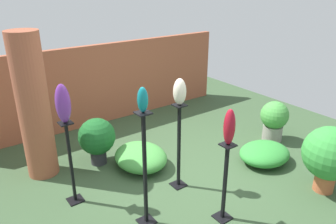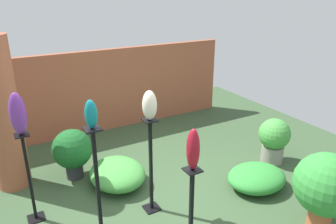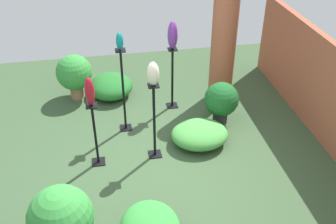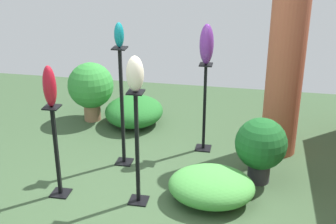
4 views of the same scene
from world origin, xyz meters
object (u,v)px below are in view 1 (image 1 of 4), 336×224
object	(u,v)px
pedestal_teal	(145,175)
art_vase_ivory	(180,92)
potted_plant_walkway_edge	(97,138)
brick_pillar	(34,107)
pedestal_ruby	(225,186)
pedestal_violet	(71,167)
art_vase_ruby	(229,127)
potted_plant_mid_left	(330,155)
art_vase_teal	(143,100)
potted_plant_front_left	(274,119)
pedestal_ivory	(179,150)
art_vase_violet	(63,104)

from	to	relation	value
pedestal_teal	art_vase_ivory	distance (m)	1.17
art_vase_ivory	potted_plant_walkway_edge	bearing A→B (deg)	118.03
brick_pillar	pedestal_ruby	distance (m)	2.88
pedestal_violet	art_vase_ruby	xyz separation A→B (m)	(1.38, -1.42, 0.73)
potted_plant_mid_left	potted_plant_walkway_edge	xyz separation A→B (m)	(-2.27, 2.56, -0.12)
brick_pillar	potted_plant_mid_left	bearing A→B (deg)	-42.19
pedestal_teal	art_vase_teal	world-z (taller)	art_vase_teal
pedestal_teal	potted_plant_front_left	bearing A→B (deg)	9.39
potted_plant_front_left	brick_pillar	bearing A→B (deg)	160.11
pedestal_ivory	pedestal_violet	size ratio (longest dim) A/B	1.08
pedestal_teal	pedestal_violet	distance (m)	1.09
brick_pillar	art_vase_ruby	distance (m)	2.82
art_vase_ivory	art_vase_teal	distance (m)	0.90
pedestal_ivory	art_vase_ruby	world-z (taller)	art_vase_ruby
brick_pillar	pedestal_violet	distance (m)	1.11
pedestal_ruby	potted_plant_walkway_edge	world-z (taller)	pedestal_ruby
art_vase_ivory	art_vase_violet	xyz separation A→B (m)	(-1.35, 0.54, -0.03)
art_vase_ruby	potted_plant_mid_left	size ratio (longest dim) A/B	0.45
pedestal_ruby	pedestal_teal	bearing A→B (deg)	148.65
art_vase_teal	potted_plant_walkway_edge	xyz separation A→B (m)	(0.13, 1.64, -1.16)
art_vase_ivory	pedestal_ivory	bearing A→B (deg)	26.57
art_vase_teal	art_vase_ruby	distance (m)	1.02
brick_pillar	potted_plant_walkway_edge	size ratio (longest dim) A/B	2.81
pedestal_violet	potted_plant_front_left	xyz separation A→B (m)	(3.65, -0.41, -0.11)
pedestal_violet	art_vase_ruby	world-z (taller)	art_vase_ruby
art_vase_ivory	art_vase_violet	world-z (taller)	art_vase_violet
pedestal_ivory	art_vase_violet	distance (m)	1.68
brick_pillar	art_vase_ivory	distance (m)	2.14
brick_pillar	art_vase_teal	distance (m)	2.07
art_vase_teal	potted_plant_front_left	size ratio (longest dim) A/B	0.38
brick_pillar	pedestal_violet	xyz separation A→B (m)	(0.13, -0.96, -0.56)
art_vase_violet	potted_plant_front_left	xyz separation A→B (m)	(3.65, -0.41, -0.99)
art_vase_ivory	potted_plant_front_left	bearing A→B (deg)	3.16
brick_pillar	pedestal_ruby	bearing A→B (deg)	-57.62
art_vase_teal	pedestal_violet	bearing A→B (deg)	121.13
art_vase_ivory	potted_plant_front_left	world-z (taller)	art_vase_ivory
potted_plant_walkway_edge	pedestal_violet	bearing A→B (deg)	-133.44
art_vase_ivory	art_vase_ruby	bearing A→B (deg)	-88.58
pedestal_ruby	art_vase_ivory	bearing A→B (deg)	91.42
pedestal_violet	potted_plant_walkway_edge	world-z (taller)	pedestal_violet
pedestal_violet	brick_pillar	bearing A→B (deg)	97.87
art_vase_teal	potted_plant_mid_left	xyz separation A→B (m)	(2.40, -0.92, -1.04)
pedestal_violet	art_vase_violet	distance (m)	0.88
pedestal_violet	potted_plant_walkway_edge	xyz separation A→B (m)	(0.68, 0.72, -0.08)
pedestal_ivory	potted_plant_walkway_edge	bearing A→B (deg)	118.03
brick_pillar	pedestal_ruby	size ratio (longest dim) A/B	2.08
pedestal_ivory	potted_plant_front_left	xyz separation A→B (m)	(2.30, 0.13, -0.16)
pedestal_ivory	art_vase_teal	distance (m)	1.36
pedestal_ivory	pedestal_violet	distance (m)	1.46
art_vase_violet	potted_plant_mid_left	bearing A→B (deg)	-31.94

